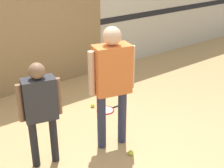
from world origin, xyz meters
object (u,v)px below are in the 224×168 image
(tennis_ball_by_spare_racket, at_px, (93,105))
(tennis_ball_near_instructor, at_px, (131,153))
(person_student_left, at_px, (40,104))
(racket_spare_on_floor, at_px, (106,110))
(person_instructor, at_px, (112,76))

(tennis_ball_by_spare_racket, bearing_deg, tennis_ball_near_instructor, -103.82)
(tennis_ball_by_spare_racket, bearing_deg, person_student_left, -146.20)
(person_student_left, bearing_deg, racket_spare_on_floor, 37.37)
(racket_spare_on_floor, distance_m, tennis_ball_near_instructor, 1.22)
(tennis_ball_near_instructor, height_order, tennis_ball_by_spare_racket, same)
(person_instructor, xyz_separation_m, person_student_left, (-0.89, 0.17, -0.18))
(person_student_left, distance_m, tennis_ball_by_spare_racket, 1.70)
(person_student_left, relative_size, tennis_ball_near_instructor, 19.78)
(racket_spare_on_floor, xyz_separation_m, tennis_ball_by_spare_racket, (-0.11, 0.23, 0.02))
(person_instructor, xyz_separation_m, tennis_ball_near_instructor, (0.04, -0.34, -0.96))
(person_instructor, bearing_deg, racket_spare_on_floor, 71.82)
(tennis_ball_near_instructor, bearing_deg, person_student_left, 150.88)
(person_instructor, height_order, racket_spare_on_floor, person_instructor)
(person_instructor, relative_size, person_student_left, 1.23)
(tennis_ball_by_spare_racket, bearing_deg, racket_spare_on_floor, -63.10)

